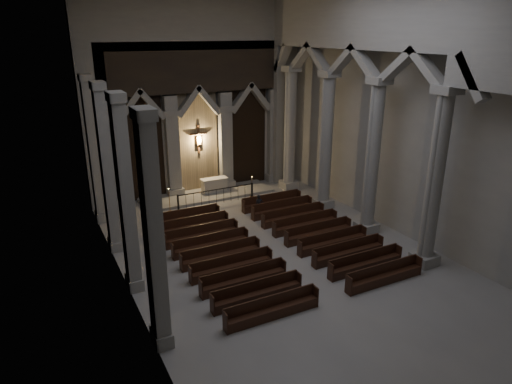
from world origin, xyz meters
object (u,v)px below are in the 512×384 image
(altar, at_px, (214,185))
(pews, at_px, (272,244))
(candle_stand_left, at_px, (170,206))
(candle_stand_right, at_px, (252,191))
(worshipper, at_px, (259,205))
(altar_rail, at_px, (216,194))

(altar, bearing_deg, pews, -93.95)
(altar, bearing_deg, candle_stand_left, -152.59)
(candle_stand_left, xyz_separation_m, pews, (2.96, -7.01, -0.12))
(altar, height_order, candle_stand_right, candle_stand_right)
(pews, relative_size, worshipper, 8.41)
(candle_stand_left, distance_m, pews, 7.61)
(altar, relative_size, candle_stand_right, 1.27)
(candle_stand_right, bearing_deg, pews, -109.30)
(pews, bearing_deg, altar_rail, 90.00)
(altar, distance_m, candle_stand_left, 4.03)
(altar_rail, xyz_separation_m, worshipper, (1.51, -2.78, -0.04))
(candle_stand_right, xyz_separation_m, pews, (-2.51, -7.17, -0.09))
(candle_stand_right, relative_size, pews, 0.13)
(altar_rail, bearing_deg, candle_stand_right, 3.36)
(worshipper, bearing_deg, altar_rail, 142.78)
(altar, xyz_separation_m, candle_stand_left, (-3.57, -1.85, -0.20))
(altar, distance_m, worshipper, 4.70)
(candle_stand_left, bearing_deg, worshipper, -31.70)
(altar_rail, distance_m, pews, 7.03)
(altar, distance_m, candle_stand_right, 2.55)
(altar, height_order, pews, altar)
(pews, distance_m, worshipper, 4.52)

